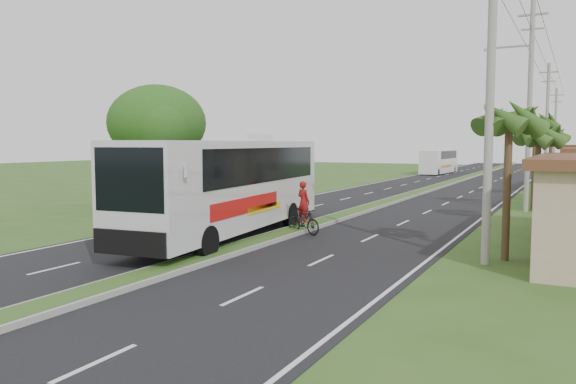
% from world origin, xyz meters
% --- Properties ---
extents(ground, '(180.00, 180.00, 0.00)m').
position_xyz_m(ground, '(0.00, 0.00, 0.00)').
color(ground, '#2F531E').
rests_on(ground, ground).
extents(road_asphalt, '(14.00, 160.00, 0.02)m').
position_xyz_m(road_asphalt, '(0.00, 20.00, 0.01)').
color(road_asphalt, black).
rests_on(road_asphalt, ground).
extents(median_strip, '(1.20, 160.00, 0.18)m').
position_xyz_m(median_strip, '(0.00, 20.00, 0.10)').
color(median_strip, gray).
rests_on(median_strip, ground).
extents(lane_edge_left, '(0.12, 160.00, 0.01)m').
position_xyz_m(lane_edge_left, '(-6.70, 20.00, 0.00)').
color(lane_edge_left, silver).
rests_on(lane_edge_left, ground).
extents(lane_edge_right, '(0.12, 160.00, 0.01)m').
position_xyz_m(lane_edge_right, '(6.70, 20.00, 0.00)').
color(lane_edge_right, silver).
rests_on(lane_edge_right, ground).
extents(palm_verge_a, '(2.40, 2.40, 5.45)m').
position_xyz_m(palm_verge_a, '(9.00, 3.00, 4.74)').
color(palm_verge_a, '#473321').
rests_on(palm_verge_a, ground).
extents(palm_verge_b, '(2.40, 2.40, 5.05)m').
position_xyz_m(palm_verge_b, '(9.40, 12.00, 4.36)').
color(palm_verge_b, '#473321').
rests_on(palm_verge_b, ground).
extents(palm_verge_c, '(2.40, 2.40, 5.85)m').
position_xyz_m(palm_verge_c, '(8.80, 19.00, 5.12)').
color(palm_verge_c, '#473321').
rests_on(palm_verge_c, ground).
extents(palm_verge_d, '(2.40, 2.40, 5.25)m').
position_xyz_m(palm_verge_d, '(9.30, 28.00, 4.55)').
color(palm_verge_d, '#473321').
rests_on(palm_verge_d, ground).
extents(shade_tree, '(6.30, 6.00, 7.54)m').
position_xyz_m(shade_tree, '(-12.11, 10.02, 5.03)').
color(shade_tree, '#473321').
rests_on(shade_tree, ground).
extents(utility_pole_a, '(1.60, 0.28, 11.00)m').
position_xyz_m(utility_pole_a, '(8.50, 2.00, 5.67)').
color(utility_pole_a, gray).
rests_on(utility_pole_a, ground).
extents(utility_pole_b, '(3.20, 0.28, 12.00)m').
position_xyz_m(utility_pole_b, '(8.47, 18.00, 6.26)').
color(utility_pole_b, gray).
rests_on(utility_pole_b, ground).
extents(utility_pole_c, '(1.60, 0.28, 11.00)m').
position_xyz_m(utility_pole_c, '(8.50, 38.00, 5.67)').
color(utility_pole_c, gray).
rests_on(utility_pole_c, ground).
extents(utility_pole_d, '(1.60, 0.28, 10.50)m').
position_xyz_m(utility_pole_d, '(8.50, 58.00, 5.42)').
color(utility_pole_d, gray).
rests_on(utility_pole_d, ground).
extents(coach_bus_main, '(4.19, 13.74, 4.37)m').
position_xyz_m(coach_bus_main, '(-1.81, 2.63, 2.40)').
color(coach_bus_main, silver).
rests_on(coach_bus_main, ground).
extents(coach_bus_far, '(2.74, 10.57, 3.05)m').
position_xyz_m(coach_bus_far, '(-4.90, 56.61, 1.73)').
color(coach_bus_far, white).
rests_on(coach_bus_far, ground).
extents(motorcyclist, '(1.96, 1.14, 2.33)m').
position_xyz_m(motorcyclist, '(0.57, 4.67, 0.83)').
color(motorcyclist, black).
rests_on(motorcyclist, ground).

